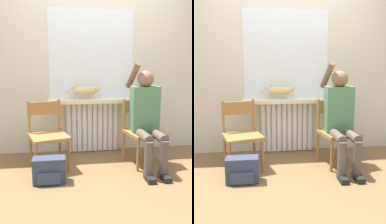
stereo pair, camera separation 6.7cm
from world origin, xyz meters
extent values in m
plane|color=brown|center=(0.00, 0.00, 0.00)|extent=(12.00, 12.00, 0.00)
cube|color=beige|center=(0.00, 1.23, 1.35)|extent=(7.00, 0.06, 2.70)
cube|color=white|center=(0.00, 1.16, 0.37)|extent=(0.75, 0.05, 0.74)
cube|color=white|center=(-0.34, 1.12, 0.37)|extent=(0.05, 0.03, 0.71)
cube|color=white|center=(-0.26, 1.12, 0.37)|extent=(0.05, 0.03, 0.71)
cube|color=white|center=(-0.19, 1.12, 0.37)|extent=(0.05, 0.03, 0.71)
cube|color=white|center=(-0.11, 1.12, 0.37)|extent=(0.05, 0.03, 0.71)
cube|color=white|center=(-0.04, 1.12, 0.37)|extent=(0.05, 0.03, 0.71)
cube|color=white|center=(0.04, 1.12, 0.37)|extent=(0.05, 0.03, 0.71)
cube|color=white|center=(0.11, 1.12, 0.37)|extent=(0.05, 0.03, 0.71)
cube|color=white|center=(0.19, 1.12, 0.37)|extent=(0.05, 0.03, 0.71)
cube|color=white|center=(0.26, 1.12, 0.37)|extent=(0.05, 0.03, 0.71)
cube|color=white|center=(0.34, 1.12, 0.37)|extent=(0.05, 0.03, 0.71)
cube|color=beige|center=(0.00, 1.08, 0.77)|extent=(1.24, 0.25, 0.05)
cube|color=white|center=(0.00, 1.20, 1.41)|extent=(1.20, 0.01, 1.23)
cube|color=#9E6B38|center=(-0.60, 0.58, 0.41)|extent=(0.54, 0.54, 0.04)
cylinder|color=#9E6B38|center=(-0.74, 0.34, 0.20)|extent=(0.04, 0.04, 0.39)
cylinder|color=#9E6B38|center=(-0.36, 0.44, 0.20)|extent=(0.04, 0.04, 0.39)
cylinder|color=#9E6B38|center=(-0.84, 0.71, 0.20)|extent=(0.04, 0.04, 0.39)
cylinder|color=#9E6B38|center=(-0.47, 0.82, 0.20)|extent=(0.04, 0.04, 0.39)
cylinder|color=#9E6B38|center=(-0.84, 0.71, 0.63)|extent=(0.04, 0.04, 0.40)
cylinder|color=#9E6B38|center=(-0.47, 0.82, 0.63)|extent=(0.04, 0.04, 0.40)
cube|color=#9E6B38|center=(-0.66, 0.76, 0.73)|extent=(0.39, 0.13, 0.16)
cube|color=#9E6B38|center=(0.60, 0.58, 0.41)|extent=(0.52, 0.52, 0.04)
cylinder|color=#9E6B38|center=(0.46, 0.35, 0.20)|extent=(0.04, 0.04, 0.39)
cylinder|color=#9E6B38|center=(0.84, 0.43, 0.20)|extent=(0.04, 0.04, 0.39)
cylinder|color=#9E6B38|center=(0.37, 0.72, 0.20)|extent=(0.04, 0.04, 0.39)
cylinder|color=#9E6B38|center=(0.75, 0.81, 0.20)|extent=(0.04, 0.04, 0.39)
cylinder|color=#9E6B38|center=(0.37, 0.72, 0.63)|extent=(0.04, 0.04, 0.40)
cylinder|color=#9E6B38|center=(0.75, 0.81, 0.63)|extent=(0.04, 0.04, 0.40)
cube|color=#9E6B38|center=(0.56, 0.77, 0.73)|extent=(0.39, 0.11, 0.16)
cylinder|color=brown|center=(0.51, 0.36, 0.45)|extent=(0.11, 0.47, 0.11)
cylinder|color=brown|center=(0.69, 0.36, 0.45)|extent=(0.11, 0.47, 0.11)
cylinder|color=brown|center=(0.51, 0.13, 0.22)|extent=(0.10, 0.10, 0.44)
cylinder|color=brown|center=(0.69, 0.13, 0.22)|extent=(0.10, 0.10, 0.44)
cube|color=black|center=(0.51, 0.07, 0.03)|extent=(0.09, 0.20, 0.06)
cube|color=black|center=(0.69, 0.07, 0.03)|extent=(0.09, 0.20, 0.06)
cube|color=#4C7F56|center=(0.60, 0.60, 0.72)|extent=(0.34, 0.20, 0.58)
sphere|color=#846047|center=(0.60, 0.60, 1.10)|extent=(0.20, 0.20, 0.20)
cylinder|color=#846047|center=(0.48, 0.74, 1.14)|extent=(0.08, 0.50, 0.38)
cylinder|color=#4C7F56|center=(0.76, 0.56, 0.69)|extent=(0.08, 0.08, 0.46)
cylinder|color=#DBB77A|center=(-0.11, 1.07, 0.91)|extent=(0.29, 0.10, 0.10)
sphere|color=#DBB77A|center=(0.06, 1.07, 0.93)|extent=(0.09, 0.09, 0.09)
cone|color=#DBB77A|center=(0.06, 1.05, 0.97)|extent=(0.03, 0.03, 0.03)
cone|color=#DBB77A|center=(0.06, 1.10, 0.97)|extent=(0.03, 0.03, 0.03)
cylinder|color=#DBB77A|center=(-0.01, 1.05, 0.83)|extent=(0.03, 0.03, 0.07)
cylinder|color=#DBB77A|center=(-0.01, 1.10, 0.83)|extent=(0.03, 0.03, 0.07)
cylinder|color=#DBB77A|center=(-0.21, 1.05, 0.83)|extent=(0.03, 0.03, 0.07)
cylinder|color=#DBB77A|center=(-0.21, 1.10, 0.83)|extent=(0.03, 0.03, 0.07)
cylinder|color=#DBB77A|center=(-0.30, 1.07, 0.94)|extent=(0.19, 0.03, 0.12)
cube|color=#333D56|center=(-0.59, 0.20, 0.14)|extent=(0.36, 0.18, 0.28)
cube|color=#333D56|center=(-0.59, 0.09, 0.09)|extent=(0.25, 0.03, 0.13)
camera|label=1|loc=(-0.46, -2.55, 1.31)|focal=42.00mm
camera|label=2|loc=(-0.39, -2.56, 1.31)|focal=42.00mm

